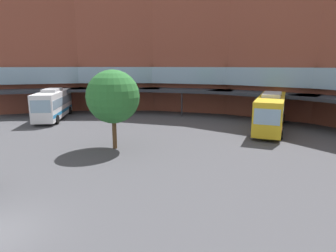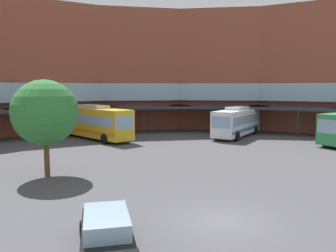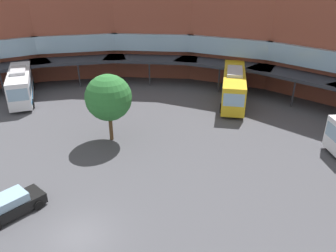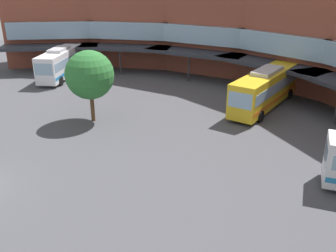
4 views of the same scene
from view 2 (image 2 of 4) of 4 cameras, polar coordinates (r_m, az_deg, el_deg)
ground_plane at (r=16.25m, az=8.98°, el=-15.39°), size 123.04×123.04×0.00m
station_building at (r=40.71m, az=-9.83°, el=9.23°), size 77.61×34.15×16.96m
bus_1 at (r=42.78m, az=11.50°, el=0.75°), size 9.76×8.51×3.69m
bus_3 at (r=41.14m, az=-12.40°, el=0.72°), size 7.41×12.43×4.00m
parked_car at (r=13.27m, az=-10.28°, el=-17.15°), size 2.48×4.60×1.53m
plaza_tree at (r=24.15m, az=-19.91°, el=2.13°), size 4.39×4.39×6.57m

